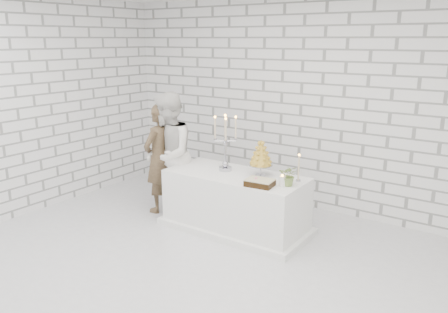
% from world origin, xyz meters
% --- Properties ---
extents(ground, '(6.00, 5.00, 0.01)m').
position_xyz_m(ground, '(0.00, 0.00, 0.00)').
color(ground, silver).
rests_on(ground, ground).
extents(wall_back, '(6.00, 0.01, 3.00)m').
position_xyz_m(wall_back, '(0.00, 2.50, 1.50)').
color(wall_back, white).
rests_on(wall_back, ground).
extents(wall_left, '(0.01, 5.00, 3.00)m').
position_xyz_m(wall_left, '(-3.00, 0.00, 1.50)').
color(wall_left, white).
rests_on(wall_left, ground).
extents(cake_table, '(1.80, 0.80, 0.75)m').
position_xyz_m(cake_table, '(-0.26, 1.20, 0.38)').
color(cake_table, white).
rests_on(cake_table, ground).
extents(groom, '(0.39, 0.58, 1.55)m').
position_xyz_m(groom, '(-1.52, 1.15, 0.78)').
color(groom, '#473726').
rests_on(groom, ground).
extents(bride, '(1.02, 1.06, 1.73)m').
position_xyz_m(bride, '(-1.33, 1.13, 0.86)').
color(bride, white).
rests_on(bride, ground).
extents(candelabra, '(0.34, 0.34, 0.74)m').
position_xyz_m(candelabra, '(-0.46, 1.26, 1.12)').
color(candelabra, '#A7A6B1').
rests_on(candelabra, cake_table).
extents(croquembouche, '(0.36, 0.36, 0.47)m').
position_xyz_m(croquembouche, '(0.04, 1.31, 0.98)').
color(croquembouche, '#B18722').
rests_on(croquembouche, cake_table).
extents(chocolate_cake, '(0.34, 0.26, 0.08)m').
position_xyz_m(chocolate_cake, '(0.23, 0.96, 0.79)').
color(chocolate_cake, black).
rests_on(chocolate_cake, cake_table).
extents(pillar_candle, '(0.09, 0.09, 0.12)m').
position_xyz_m(pillar_candle, '(0.45, 1.10, 0.81)').
color(pillar_candle, white).
rests_on(pillar_candle, cake_table).
extents(extra_taper, '(0.07, 0.07, 0.32)m').
position_xyz_m(extra_taper, '(0.53, 1.37, 0.91)').
color(extra_taper, beige).
rests_on(extra_taper, cake_table).
extents(flowers, '(0.27, 0.26, 0.25)m').
position_xyz_m(flowers, '(0.50, 1.16, 0.88)').
color(flowers, '#506636').
rests_on(flowers, cake_table).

